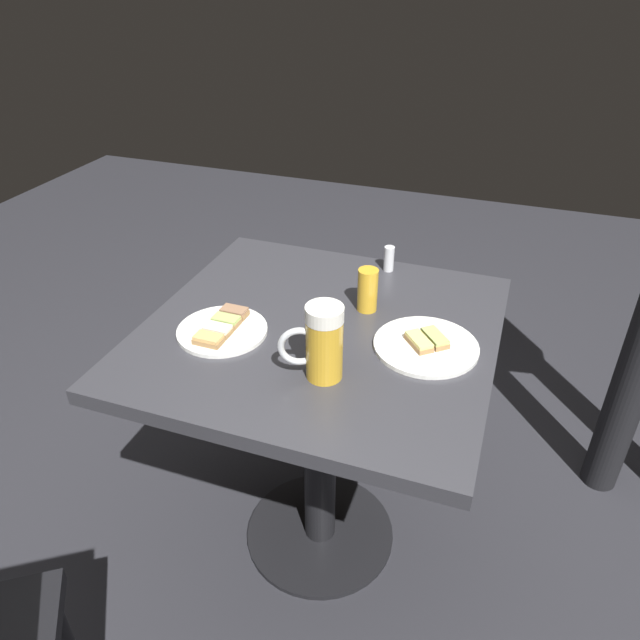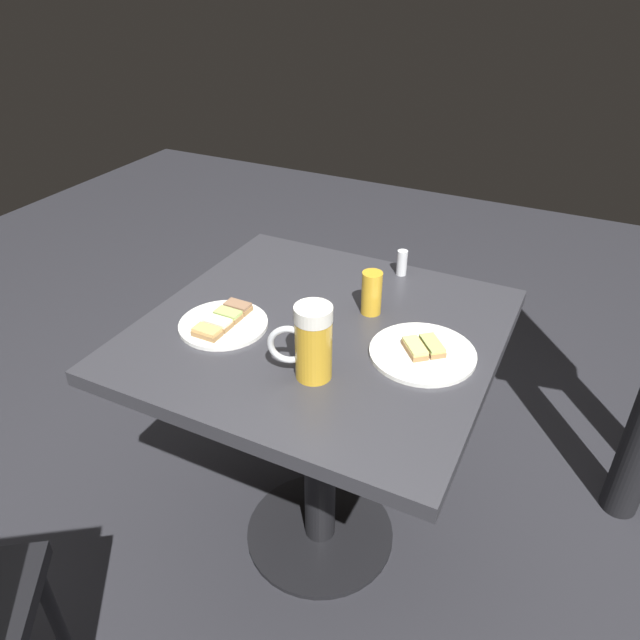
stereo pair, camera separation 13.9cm
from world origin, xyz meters
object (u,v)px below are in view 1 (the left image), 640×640
object	(u,v)px
plate_near	(222,329)
beer_mug	(322,343)
salt_shaker	(389,259)
plate_far	(426,344)
beer_glass_small	(368,290)

from	to	relation	value
plate_near	beer_mug	bearing A→B (deg)	74.36
salt_shaker	plate_far	bearing A→B (deg)	27.07
plate_far	beer_glass_small	bearing A→B (deg)	-123.60
plate_far	beer_glass_small	xyz separation A→B (m)	(-0.11, -0.17, 0.05)
beer_glass_small	salt_shaker	bearing A→B (deg)	-179.86
plate_near	plate_far	bearing A→B (deg)	102.33
plate_far	beer_mug	distance (m)	0.27
plate_near	beer_glass_small	bearing A→B (deg)	126.52
plate_near	beer_mug	size ratio (longest dim) A/B	1.26
plate_near	beer_glass_small	size ratio (longest dim) A/B	1.93
salt_shaker	beer_mug	bearing A→B (deg)	-1.69
salt_shaker	plate_near	bearing A→B (deg)	-33.51
plate_far	beer_glass_small	distance (m)	0.21
plate_far	beer_mug	bearing A→B (deg)	-46.48
plate_far	salt_shaker	bearing A→B (deg)	-152.93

